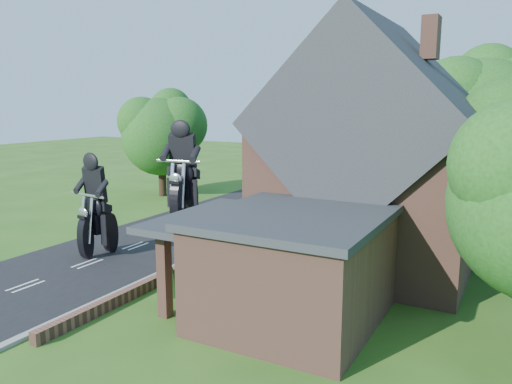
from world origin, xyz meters
The scene contains 17 objects.
ground centered at (0.00, 0.00, 0.00)m, with size 120.00×120.00×0.00m, color #2B5517.
road centered at (0.00, 0.00, 0.01)m, with size 7.00×80.00×0.02m, color black.
kerb centered at (3.65, 0.00, 0.06)m, with size 0.30×80.00×0.12m, color gray.
garden_wall centered at (4.30, 5.00, 0.20)m, with size 0.30×22.00×0.40m, color brown.
house centered at (10.49, 6.00, 4.34)m, with size 9.54×8.64×10.24m.
annex centered at (9.87, -0.80, 1.77)m, with size 7.05×5.94×3.44m.
tree_behind_house centered at (14.18, 16.14, 6.23)m, with size 7.81×7.20×10.08m.
tree_behind_left centered at (8.16, 17.13, 5.73)m, with size 6.94×6.40×9.16m.
tree_far_road centered at (-6.86, 14.11, 4.84)m, with size 6.08×5.60×7.84m.
shrub_a centered at (5.30, -1.00, 0.55)m, with size 0.90×0.90×1.10m, color #113510.
shrub_b centered at (5.30, 1.50, 0.55)m, with size 0.90×0.90×1.10m, color #113510.
shrub_c centered at (5.30, 4.00, 0.55)m, with size 0.90×0.90×1.10m, color #113510.
shrub_d centered at (5.30, 9.00, 0.55)m, with size 0.90×0.90×1.10m, color #113510.
shrub_e centered at (5.30, 11.50, 0.55)m, with size 0.90×0.90×1.10m, color #113510.
shrub_f centered at (5.30, 14.00, 0.55)m, with size 0.90×0.90×1.10m, color #113510.
motorcycle_lead centered at (-0.45, 1.10, 0.70)m, with size 0.38×1.49×1.39m, color black, non-canonical shape.
motorcycle_follow centered at (-1.10, 8.37, 0.87)m, with size 0.47×1.87×1.74m, color black, non-canonical shape.
Camera 1 is at (16.06, -14.46, 6.77)m, focal length 35.00 mm.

